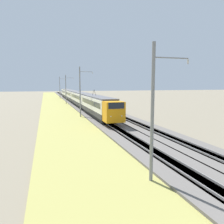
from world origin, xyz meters
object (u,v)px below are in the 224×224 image
object	(u,v)px
catenary_mast_mid	(80,92)
catenary_mast_far	(66,89)
passenger_train	(75,96)
catenary_mast_distant	(60,87)
catenary_mast_near	(153,112)

from	to	relation	value
catenary_mast_mid	catenary_mast_far	distance (m)	28.83
passenger_train	catenary_mast_distant	bearing A→B (deg)	-174.75
passenger_train	catenary_mast_near	xyz separation A→B (m)	(-56.63, 2.74, 2.07)
passenger_train	catenary_mast_mid	distance (m)	28.03
catenary_mast_near	catenary_mast_mid	bearing A→B (deg)	0.01
catenary_mast_near	catenary_mast_distant	size ratio (longest dim) A/B	0.92
passenger_train	catenary_mast_mid	bearing A→B (deg)	-5.64
catenary_mast_mid	catenary_mast_far	bearing A→B (deg)	-0.00
catenary_mast_near	catenary_mast_far	world-z (taller)	catenary_mast_far
catenary_mast_near	catenary_mast_distant	world-z (taller)	catenary_mast_distant
passenger_train	catenary_mast_far	distance (m)	3.71
catenary_mast_far	catenary_mast_distant	world-z (taller)	catenary_mast_distant
passenger_train	catenary_mast_distant	size ratio (longest dim) A/B	8.55
catenary_mast_mid	catenary_mast_near	bearing A→B (deg)	-179.99
catenary_mast_near	catenary_mast_distant	bearing A→B (deg)	0.00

